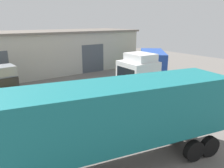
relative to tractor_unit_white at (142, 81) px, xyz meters
The scene contains 8 objects.
ground_plane 3.89m from the tractor_unit_white, 150.77° to the right, with size 60.00×60.00×0.00m, color slate.
warehouse_building 16.54m from the tractor_unit_white, 100.20° to the left, with size 27.16×8.32×5.29m.
tractor_unit_white is the anchor object (origin of this frame).
container_trailer_black 8.11m from the tractor_unit_white, 142.34° to the right, with size 11.41×4.90×3.99m.
flatbed_truck_grey 11.83m from the tractor_unit_white, 136.15° to the left, with size 2.91×7.31×2.67m.
box_truck_green 8.69m from the tractor_unit_white, 39.43° to the left, with size 6.78×7.34×3.30m.
oil_drum 7.93m from the tractor_unit_white, 169.40° to the left, with size 0.58×0.58×0.88m.
traffic_cone 5.61m from the tractor_unit_white, 38.72° to the right, with size 0.40×0.40×0.55m.
Camera 1 is at (-8.66, -10.31, 6.52)m, focal length 35.00 mm.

